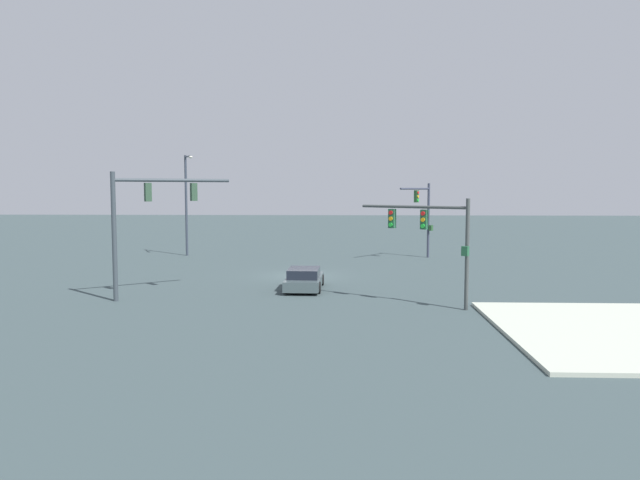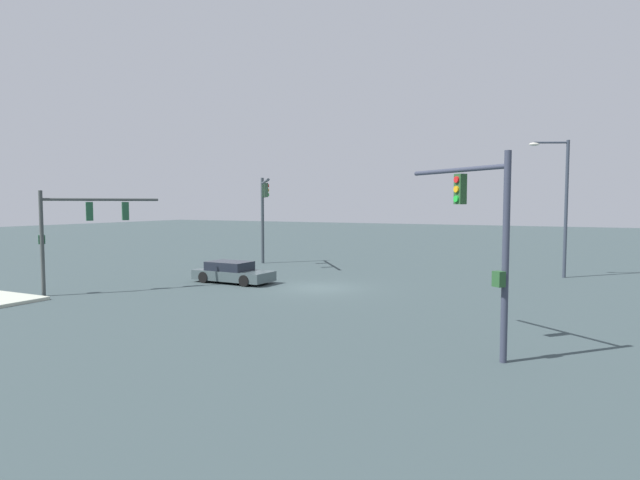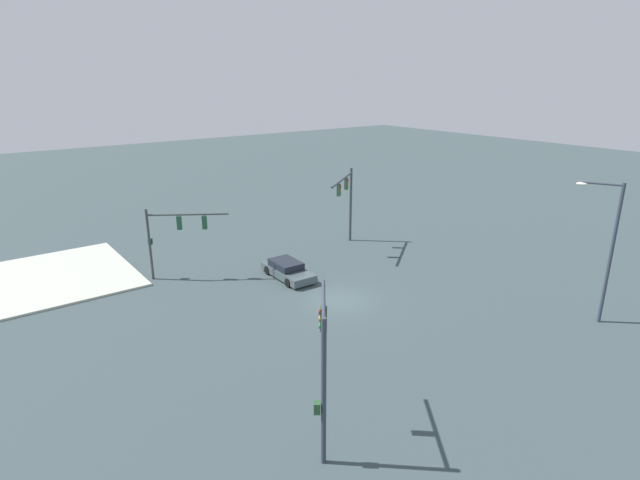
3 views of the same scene
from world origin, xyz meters
TOP-DOWN VIEW (x-y plane):
  - ground_plane at (0.00, 0.00)m, footprint 177.02×177.02m
  - traffic_signal_near_corner at (7.02, -9.99)m, footprint 4.84×3.48m
  - traffic_signal_opposite_side at (9.14, 10.19)m, footprint 3.03×3.57m
  - traffic_signal_cross_street at (-7.41, -8.35)m, footprint 5.21×3.95m
  - streetlamp_curved_arm at (-10.28, 11.31)m, footprint 1.26×2.26m
  - sedan_car_approaching at (0.55, -5.34)m, footprint 2.09×4.69m

SIDE VIEW (x-z plane):
  - ground_plane at x=0.00m, z-range 0.00..0.00m
  - sedan_car_approaching at x=0.55m, z-range -0.03..1.18m
  - traffic_signal_near_corner at x=7.02m, z-range 1.03..6.21m
  - traffic_signal_opposite_side at x=9.14m, z-range 0.88..6.91m
  - traffic_signal_cross_street at x=-7.41m, z-range 1.29..7.75m
  - streetlamp_curved_arm at x=-10.28m, z-range 0.65..9.01m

